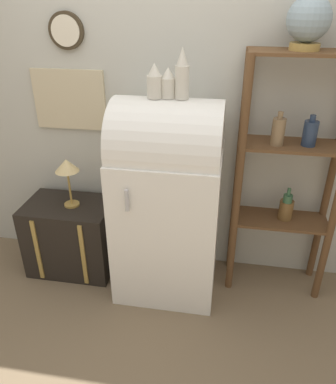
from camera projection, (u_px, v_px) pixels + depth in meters
The scene contains 10 objects.
ground_plane at pixel (162, 303), 2.66m from camera, with size 12.00×12.00×0.00m, color #7A664C.
wall_back at pixel (175, 94), 2.53m from camera, with size 7.00×0.09×2.70m.
refrigerator at pixel (168, 198), 2.53m from camera, with size 0.69×0.65×1.40m.
suitcase_trunk at pixel (72, 236), 2.90m from camera, with size 0.64×0.44×0.57m.
shelf_unit at pixel (288, 169), 2.44m from camera, with size 0.67×0.29×1.67m.
globe at pixel (309, 21), 2.03m from camera, with size 0.24×0.24×0.28m.
vase_left at pixel (155, 82), 2.18m from camera, with size 0.09×0.09×0.20m.
vase_center at pixel (167, 84), 2.18m from camera, with size 0.09×0.09×0.18m.
vase_right at pixel (182, 75), 2.14m from camera, with size 0.08×0.08×0.29m.
desk_lamp at pixel (67, 169), 2.62m from camera, with size 0.17×0.17×0.37m.
Camera 1 is at (0.38, -1.94, 1.95)m, focal length 35.00 mm.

